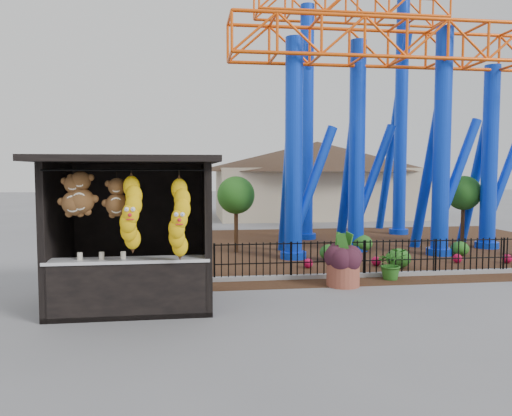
{
  "coord_description": "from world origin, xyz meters",
  "views": [
    {
      "loc": [
        -1.87,
        -9.59,
        2.84
      ],
      "look_at": [
        -0.33,
        1.5,
        2.0
      ],
      "focal_mm": 35.0,
      "sensor_mm": 36.0,
      "label": 1
    }
  ],
  "objects": [
    {
      "name": "ground",
      "position": [
        0.0,
        0.0,
        0.0
      ],
      "size": [
        120.0,
        120.0,
        0.0
      ],
      "primitive_type": "plane",
      "color": "slate",
      "rests_on": "ground"
    },
    {
      "name": "mulch_bed",
      "position": [
        4.0,
        8.0,
        0.01
      ],
      "size": [
        18.0,
        12.0,
        0.02
      ],
      "primitive_type": "cube",
      "color": "#331E11",
      "rests_on": "ground"
    },
    {
      "name": "curb",
      "position": [
        4.0,
        3.0,
        0.06
      ],
      "size": [
        18.0,
        0.18,
        0.12
      ],
      "primitive_type": "cube",
      "color": "gray",
      "rests_on": "ground"
    },
    {
      "name": "prize_booth",
      "position": [
        -3.02,
        0.89,
        1.54
      ],
      "size": [
        3.5,
        3.4,
        3.12
      ],
      "color": "black",
      "rests_on": "ground"
    },
    {
      "name": "picket_fence",
      "position": [
        4.9,
        3.0,
        0.5
      ],
      "size": [
        12.2,
        0.06,
        1.0
      ],
      "primitive_type": null,
      "color": "black",
      "rests_on": "ground"
    },
    {
      "name": "roller_coaster",
      "position": [
        5.12,
        8.23,
        6.44
      ],
      "size": [
        11.0,
        6.37,
        10.82
      ],
      "color": "#0C38DB",
      "rests_on": "ground"
    },
    {
      "name": "terracotta_planter",
      "position": [
        1.92,
        2.13,
        0.3
      ],
      "size": [
        0.95,
        0.95,
        0.6
      ],
      "primitive_type": "cylinder",
      "rotation": [
        0.0,
        0.0,
        -0.19
      ],
      "color": "#964936",
      "rests_on": "ground"
    },
    {
      "name": "planter_foliage",
      "position": [
        1.92,
        2.13,
        0.92
      ],
      "size": [
        0.7,
        0.7,
        0.64
      ],
      "primitive_type": "ellipsoid",
      "color": "#31131F",
      "rests_on": "terracotta_planter"
    },
    {
      "name": "potted_plant",
      "position": [
        3.39,
        2.63,
        0.43
      ],
      "size": [
        0.86,
        0.78,
        0.86
      ],
      "primitive_type": "imported",
      "rotation": [
        0.0,
        0.0,
        -0.15
      ],
      "color": "#2D5C1B",
      "rests_on": "ground"
    },
    {
      "name": "landscaping",
      "position": [
        4.98,
        5.49,
        0.27
      ],
      "size": [
        8.01,
        3.73,
        0.58
      ],
      "color": "#235A1A",
      "rests_on": "mulch_bed"
    },
    {
      "name": "pavilion",
      "position": [
        6.0,
        20.0,
        3.07
      ],
      "size": [
        15.0,
        15.0,
        4.8
      ],
      "color": "#BFAD8C",
      "rests_on": "ground"
    }
  ]
}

